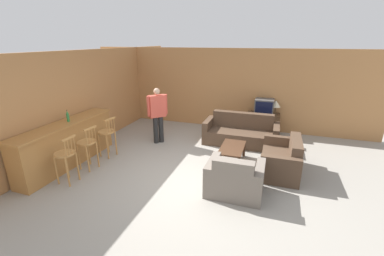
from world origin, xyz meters
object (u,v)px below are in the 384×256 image
at_px(armchair_near, 235,180).
at_px(table_lamp, 276,104).
at_px(bar_chair_far, 107,135).
at_px(person_by_window, 158,113).
at_px(tv, 264,106).
at_px(bar_chair_mid, 87,145).
at_px(tv_unit, 263,124).
at_px(bar_chair_near, 66,157).
at_px(coffee_table, 232,149).
at_px(bottle, 68,116).
at_px(couch_far, 241,133).
at_px(loveseat_right, 282,160).

xyz_separation_m(armchair_near, table_lamp, (0.61, 3.66, 0.69)).
bearing_deg(bar_chair_far, person_by_window, 56.52).
bearing_deg(tv, table_lamp, 0.51).
height_order(bar_chair_mid, tv, tv).
height_order(tv_unit, person_by_window, person_by_window).
relative_size(bar_chair_near, coffee_table, 1.02).
bearing_deg(bottle, couch_far, 34.24).
distance_m(couch_far, coffee_table, 1.32).
distance_m(tv, person_by_window, 3.28).
distance_m(coffee_table, person_by_window, 2.40).
height_order(bar_chair_near, person_by_window, person_by_window).
bearing_deg(loveseat_right, couch_far, 128.35).
bearing_deg(bottle, tv_unit, 39.96).
height_order(bar_chair_mid, coffee_table, bar_chair_mid).
xyz_separation_m(coffee_table, table_lamp, (0.89, 2.35, 0.64)).
xyz_separation_m(loveseat_right, table_lamp, (-0.26, 2.45, 0.69)).
height_order(loveseat_right, person_by_window, person_by_window).
bearing_deg(bottle, loveseat_right, 12.66).
bearing_deg(person_by_window, bar_chair_mid, -112.63).
relative_size(loveseat_right, tv, 2.44).
height_order(bar_chair_far, tv, tv).
xyz_separation_m(bar_chair_far, coffee_table, (3.07, 0.60, -0.23)).
distance_m(bar_chair_far, tv, 4.69).
relative_size(bottle, table_lamp, 0.62).
bearing_deg(couch_far, bottle, -145.76).
xyz_separation_m(bar_chair_far, bottle, (-0.58, -0.57, 0.59)).
height_order(bar_chair_near, bar_chair_mid, same).
bearing_deg(person_by_window, tv, 31.33).
bearing_deg(table_lamp, bar_chair_near, -132.47).
distance_m(loveseat_right, coffee_table, 1.15).
height_order(bar_chair_near, coffee_table, bar_chair_near).
bearing_deg(coffee_table, person_by_window, 164.16).
height_order(armchair_near, person_by_window, person_by_window).
bearing_deg(table_lamp, tv, -179.49).
xyz_separation_m(armchair_near, person_by_window, (-2.53, 1.95, 0.59)).
height_order(loveseat_right, table_lamp, table_lamp).
xyz_separation_m(armchair_near, loveseat_right, (0.87, 1.21, -0.00)).
bearing_deg(bar_chair_mid, bar_chair_near, -89.99).
bearing_deg(person_by_window, couch_far, 16.77).
bearing_deg(loveseat_right, tv, 103.63).
bearing_deg(armchair_near, couch_far, 95.59).
height_order(couch_far, person_by_window, person_by_window).
relative_size(bar_chair_near, table_lamp, 2.31).
height_order(loveseat_right, coffee_table, loveseat_right).
height_order(table_lamp, person_by_window, person_by_window).
xyz_separation_m(table_lamp, person_by_window, (-3.14, -1.71, -0.10)).
xyz_separation_m(bar_chair_far, couch_far, (3.09, 1.93, -0.28)).
bearing_deg(tv, armchair_near, -94.30).
height_order(bar_chair_near, couch_far, bar_chair_near).
relative_size(bar_chair_mid, tv_unit, 1.04).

